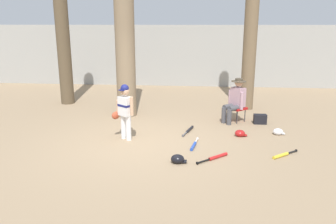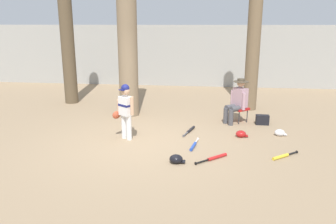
{
  "view_description": "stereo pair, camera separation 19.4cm",
  "coord_description": "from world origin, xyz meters",
  "px_view_note": "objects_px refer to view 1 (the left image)",
  "views": [
    {
      "loc": [
        1.23,
        -7.08,
        2.65
      ],
      "look_at": [
        0.58,
        0.02,
        0.75
      ],
      "focal_mm": 35.97,
      "sensor_mm": 36.0,
      "label": 1
    },
    {
      "loc": [
        1.43,
        -7.06,
        2.65
      ],
      "look_at": [
        0.58,
        0.02,
        0.75
      ],
      "focal_mm": 35.97,
      "sensor_mm": 36.0,
      "label": 2
    }
  ],
  "objects_px": {
    "folding_stool": "(237,109)",
    "bat_red_barrel": "(216,157)",
    "bat_blue_youth": "(194,145)",
    "seated_spectator": "(235,99)",
    "tree_near_player": "(125,29)",
    "tree_far_left": "(62,27)",
    "young_ballplayer": "(125,108)",
    "batting_helmet_red": "(240,133)",
    "bat_black_composite": "(189,130)",
    "batting_helmet_black": "(178,159)",
    "bat_yellow_trainer": "(282,155)",
    "tree_behind_spectator": "(251,18)",
    "batting_helmet_white": "(278,132)",
    "handbag_beside_stool": "(260,119)"
  },
  "relations": [
    {
      "from": "tree_near_player",
      "to": "bat_black_composite",
      "type": "height_order",
      "value": "tree_near_player"
    },
    {
      "from": "bat_yellow_trainer",
      "to": "young_ballplayer",
      "type": "bearing_deg",
      "value": 167.65
    },
    {
      "from": "batting_helmet_red",
      "to": "batting_helmet_white",
      "type": "height_order",
      "value": "batting_helmet_red"
    },
    {
      "from": "handbag_beside_stool",
      "to": "bat_black_composite",
      "type": "relative_size",
      "value": 0.44
    },
    {
      "from": "bat_black_composite",
      "to": "bat_red_barrel",
      "type": "relative_size",
      "value": 1.18
    },
    {
      "from": "young_ballplayer",
      "to": "bat_yellow_trainer",
      "type": "relative_size",
      "value": 2.16
    },
    {
      "from": "seated_spectator",
      "to": "tree_far_left",
      "type": "xyz_separation_m",
      "value": [
        -5.4,
        1.75,
        1.87
      ]
    },
    {
      "from": "tree_near_player",
      "to": "tree_far_left",
      "type": "bearing_deg",
      "value": 150.47
    },
    {
      "from": "young_ballplayer",
      "to": "tree_far_left",
      "type": "bearing_deg",
      "value": 128.59
    },
    {
      "from": "bat_blue_youth",
      "to": "batting_helmet_black",
      "type": "xyz_separation_m",
      "value": [
        -0.3,
        -0.91,
        0.04
      ]
    },
    {
      "from": "folding_stool",
      "to": "bat_red_barrel",
      "type": "relative_size",
      "value": 0.87
    },
    {
      "from": "bat_black_composite",
      "to": "batting_helmet_black",
      "type": "xyz_separation_m",
      "value": [
        -0.16,
        -1.99,
        0.04
      ]
    },
    {
      "from": "tree_behind_spectator",
      "to": "young_ballplayer",
      "type": "height_order",
      "value": "tree_behind_spectator"
    },
    {
      "from": "tree_near_player",
      "to": "batting_helmet_black",
      "type": "xyz_separation_m",
      "value": [
        1.71,
        -3.36,
        -2.41
      ]
    },
    {
      "from": "tree_far_left",
      "to": "bat_blue_youth",
      "type": "xyz_separation_m",
      "value": [
        4.33,
        -3.77,
        -2.47
      ]
    },
    {
      "from": "tree_far_left",
      "to": "handbag_beside_stool",
      "type": "bearing_deg",
      "value": -17.04
    },
    {
      "from": "batting_helmet_black",
      "to": "bat_red_barrel",
      "type": "bearing_deg",
      "value": 19.83
    },
    {
      "from": "seated_spectator",
      "to": "bat_red_barrel",
      "type": "distance_m",
      "value": 2.79
    },
    {
      "from": "tree_near_player",
      "to": "bat_red_barrel",
      "type": "distance_m",
      "value": 4.65
    },
    {
      "from": "handbag_beside_stool",
      "to": "bat_blue_youth",
      "type": "height_order",
      "value": "handbag_beside_stool"
    },
    {
      "from": "tree_near_player",
      "to": "young_ballplayer",
      "type": "xyz_separation_m",
      "value": [
        0.41,
        -2.1,
        -1.74
      ]
    },
    {
      "from": "tree_near_player",
      "to": "bat_black_composite",
      "type": "bearing_deg",
      "value": -36.25
    },
    {
      "from": "tree_behind_spectator",
      "to": "batting_helmet_red",
      "type": "distance_m",
      "value": 3.9
    },
    {
      "from": "tree_behind_spectator",
      "to": "bat_blue_youth",
      "type": "distance_m",
      "value": 4.77
    },
    {
      "from": "young_ballplayer",
      "to": "batting_helmet_red",
      "type": "height_order",
      "value": "young_ballplayer"
    },
    {
      "from": "bat_blue_youth",
      "to": "batting_helmet_red",
      "type": "bearing_deg",
      "value": 36.51
    },
    {
      "from": "bat_red_barrel",
      "to": "bat_blue_youth",
      "type": "relative_size",
      "value": 0.87
    },
    {
      "from": "tree_far_left",
      "to": "bat_black_composite",
      "type": "relative_size",
      "value": 7.35
    },
    {
      "from": "bat_red_barrel",
      "to": "batting_helmet_black",
      "type": "distance_m",
      "value": 0.8
    },
    {
      "from": "folding_stool",
      "to": "seated_spectator",
      "type": "height_order",
      "value": "seated_spectator"
    },
    {
      "from": "bat_red_barrel",
      "to": "tree_far_left",
      "type": "bearing_deg",
      "value": 137.35
    },
    {
      "from": "seated_spectator",
      "to": "batting_helmet_black",
      "type": "xyz_separation_m",
      "value": [
        -1.37,
        -2.92,
        -0.56
      ]
    },
    {
      "from": "bat_black_composite",
      "to": "bat_blue_youth",
      "type": "height_order",
      "value": "same"
    },
    {
      "from": "folding_stool",
      "to": "batting_helmet_red",
      "type": "relative_size",
      "value": 1.95
    },
    {
      "from": "tree_behind_spectator",
      "to": "bat_black_composite",
      "type": "height_order",
      "value": "tree_behind_spectator"
    },
    {
      "from": "bat_red_barrel",
      "to": "batting_helmet_white",
      "type": "xyz_separation_m",
      "value": [
        1.58,
        1.66,
        0.04
      ]
    },
    {
      "from": "tree_near_player",
      "to": "bat_red_barrel",
      "type": "bearing_deg",
      "value": -51.48
    },
    {
      "from": "tree_near_player",
      "to": "bat_blue_youth",
      "type": "bearing_deg",
      "value": -50.67
    },
    {
      "from": "tree_near_player",
      "to": "young_ballplayer",
      "type": "distance_m",
      "value": 2.76
    },
    {
      "from": "tree_far_left",
      "to": "bat_yellow_trainer",
      "type": "relative_size",
      "value": 9.31
    },
    {
      "from": "bat_blue_youth",
      "to": "seated_spectator",
      "type": "bearing_deg",
      "value": 61.93
    },
    {
      "from": "bat_red_barrel",
      "to": "tree_behind_spectator",
      "type": "bearing_deg",
      "value": 74.79
    },
    {
      "from": "bat_yellow_trainer",
      "to": "batting_helmet_red",
      "type": "xyz_separation_m",
      "value": [
        -0.72,
        1.21,
        0.04
      ]
    },
    {
      "from": "batting_helmet_white",
      "to": "bat_blue_youth",
      "type": "bearing_deg",
      "value": -153.3
    },
    {
      "from": "tree_behind_spectator",
      "to": "bat_blue_youth",
      "type": "bearing_deg",
      "value": -114.09
    },
    {
      "from": "folding_stool",
      "to": "bat_red_barrel",
      "type": "distance_m",
      "value": 2.82
    },
    {
      "from": "batting_helmet_white",
      "to": "seated_spectator",
      "type": "bearing_deg",
      "value": 134.14
    },
    {
      "from": "young_ballplayer",
      "to": "batting_helmet_white",
      "type": "relative_size",
      "value": 4.6
    },
    {
      "from": "bat_blue_youth",
      "to": "batting_helmet_black",
      "type": "bearing_deg",
      "value": -108.27
    },
    {
      "from": "folding_stool",
      "to": "batting_helmet_white",
      "type": "distance_m",
      "value": 1.41
    }
  ]
}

